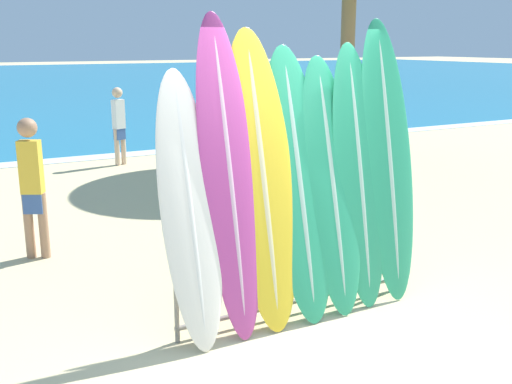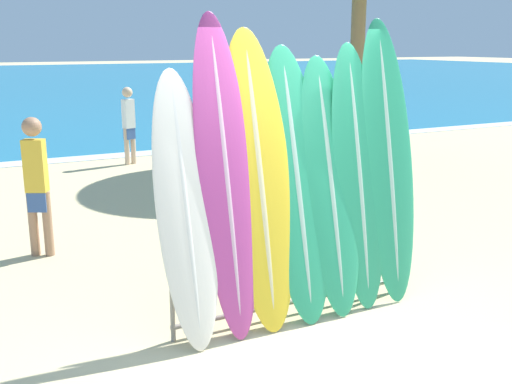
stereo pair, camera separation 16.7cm
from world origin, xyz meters
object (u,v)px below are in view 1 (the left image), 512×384
(surfboard_slot_2, at_px, (262,181))
(surfboard_slot_4, at_px, (331,186))
(surfboard_slot_3, at_px, (299,184))
(person_near_water, at_px, (119,123))
(surfboard_slot_5, at_px, (359,176))
(surfboard_slot_0, at_px, (190,210))
(surfboard_rack, at_px, (298,261))
(surfboard_slot_6, at_px, (388,161))
(surfboard_slot_1, at_px, (229,177))
(person_mid_beach, at_px, (32,183))

(surfboard_slot_2, bearing_deg, surfboard_slot_4, -1.96)
(surfboard_slot_3, bearing_deg, person_near_water, 86.49)
(surfboard_slot_5, bearing_deg, surfboard_slot_0, -179.56)
(surfboard_rack, bearing_deg, surfboard_slot_5, 2.25)
(surfboard_slot_4, distance_m, surfboard_slot_6, 0.66)
(surfboard_rack, distance_m, surfboard_slot_6, 1.27)
(surfboard_slot_6, bearing_deg, surfboard_slot_5, -177.50)
(surfboard_slot_3, relative_size, surfboard_slot_5, 0.99)
(surfboard_slot_0, relative_size, surfboard_slot_2, 0.87)
(surfboard_slot_2, bearing_deg, surfboard_slot_0, -176.89)
(surfboard_slot_0, bearing_deg, surfboard_slot_4, 0.54)
(surfboard_slot_3, height_order, surfboard_slot_4, surfboard_slot_3)
(surfboard_slot_4, bearing_deg, surfboard_slot_1, 178.43)
(surfboard_rack, height_order, person_mid_beach, person_mid_beach)
(surfboard_slot_1, xyz_separation_m, person_near_water, (1.12, 7.41, -0.48))
(surfboard_slot_2, bearing_deg, surfboard_slot_3, -0.65)
(surfboard_slot_0, height_order, surfboard_slot_6, surfboard_slot_6)
(person_near_water, relative_size, person_mid_beach, 0.97)
(surfboard_slot_1, bearing_deg, surfboard_slot_0, -173.65)
(surfboard_slot_1, distance_m, surfboard_slot_3, 0.68)
(surfboard_slot_0, height_order, surfboard_slot_5, surfboard_slot_5)
(surfboard_slot_1, height_order, surfboard_slot_6, surfboard_slot_1)
(person_mid_beach, bearing_deg, surfboard_slot_2, 147.06)
(surfboard_slot_1, xyz_separation_m, surfboard_slot_2, (0.31, -0.00, -0.06))
(surfboard_slot_1, height_order, surfboard_slot_3, surfboard_slot_1)
(surfboard_slot_0, height_order, surfboard_slot_2, surfboard_slot_2)
(surfboard_slot_3, relative_size, surfboard_slot_6, 0.91)
(surfboard_slot_0, distance_m, surfboard_slot_5, 1.66)
(surfboard_rack, distance_m, surfboard_slot_4, 0.73)
(surfboard_slot_0, bearing_deg, surfboard_slot_2, 3.11)
(surfboard_slot_5, xyz_separation_m, surfboard_slot_6, (0.34, 0.01, 0.11))
(surfboard_slot_0, height_order, surfboard_slot_4, surfboard_slot_4)
(surfboard_slot_1, xyz_separation_m, surfboard_slot_4, (1.00, -0.03, -0.18))
(surfboard_rack, bearing_deg, surfboard_slot_1, 175.33)
(surfboard_slot_6, distance_m, person_near_water, 7.46)
(surfboard_slot_2, relative_size, person_mid_beach, 1.58)
(surfboard_rack, relative_size, surfboard_slot_3, 0.99)
(surfboard_slot_0, bearing_deg, surfboard_slot_6, 0.79)
(surfboard_slot_6, xyz_separation_m, person_near_water, (-0.52, 7.43, -0.46))
(surfboard_slot_2, relative_size, surfboard_slot_3, 1.06)
(surfboard_rack, distance_m, person_mid_beach, 3.23)
(surfboard_slot_1, height_order, surfboard_slot_2, surfboard_slot_1)
(surfboard_slot_6, height_order, person_near_water, surfboard_slot_6)
(surfboard_rack, bearing_deg, surfboard_slot_2, 171.78)
(person_mid_beach, bearing_deg, surfboard_slot_6, 164.49)
(surfboard_slot_2, bearing_deg, surfboard_slot_5, -1.37)
(surfboard_slot_4, xyz_separation_m, person_mid_beach, (-2.18, 2.60, -0.27))
(surfboard_slot_6, distance_m, person_mid_beach, 3.86)
(surfboard_slot_1, height_order, surfboard_slot_4, surfboard_slot_1)
(surfboard_slot_3, xyz_separation_m, surfboard_slot_4, (0.33, -0.02, -0.05))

